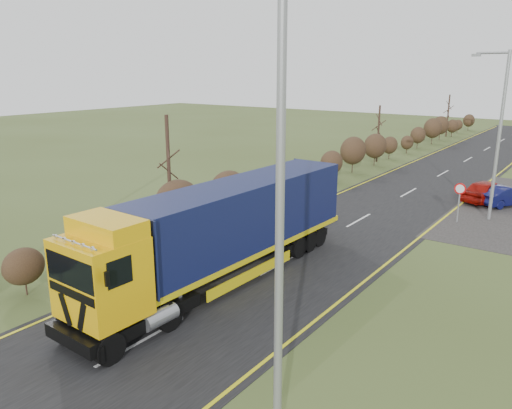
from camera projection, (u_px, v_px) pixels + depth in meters
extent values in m
plane|color=#404D21|center=(220.00, 298.00, 18.30)|extent=(160.00, 160.00, 0.00)
cube|color=black|center=(343.00, 229.00, 26.12)|extent=(8.00, 120.00, 0.02)
cube|color=#D0CB13|center=(283.00, 217.00, 28.20)|extent=(0.12, 116.00, 0.01)
cube|color=#D0CB13|center=(412.00, 243.00, 24.02)|extent=(0.12, 116.00, 0.01)
cube|color=silver|center=(136.00, 344.00, 15.16)|extent=(0.12, 3.00, 0.01)
cube|color=silver|center=(280.00, 264.00, 21.42)|extent=(0.12, 3.00, 0.01)
cube|color=silver|center=(359.00, 220.00, 27.67)|extent=(0.12, 3.00, 0.01)
cube|color=silver|center=(409.00, 192.00, 33.93)|extent=(0.12, 3.00, 0.01)
cube|color=silver|center=(443.00, 173.00, 40.19)|extent=(0.12, 3.00, 0.01)
cube|color=silver|center=(468.00, 159.00, 46.45)|extent=(0.12, 3.00, 0.01)
cube|color=silver|center=(487.00, 149.00, 52.70)|extent=(0.12, 3.00, 0.01)
cube|color=silver|center=(502.00, 140.00, 58.96)|extent=(0.12, 3.00, 0.01)
ellipsoid|color=#301D15|center=(23.00, 266.00, 18.27)|extent=(1.21, 1.57, 1.39)
ellipsoid|color=#301D15|center=(112.00, 230.00, 21.30)|extent=(1.58, 2.06, 1.82)
ellipsoid|color=#301D15|center=(178.00, 202.00, 24.33)|extent=(1.96, 2.55, 2.25)
ellipsoid|color=#301D15|center=(229.00, 189.00, 27.52)|extent=(1.83, 2.38, 2.10)
ellipsoid|color=#301D15|center=(270.00, 184.00, 30.71)|extent=(1.37, 1.78, 1.57)
ellipsoid|color=#301D15|center=(302.00, 176.00, 33.94)|extent=(1.20, 1.56, 1.38)
ellipsoid|color=#301D15|center=(332.00, 163.00, 36.91)|extent=(1.55, 2.02, 1.78)
ellipsoid|color=#301D15|center=(353.00, 151.00, 40.04)|extent=(1.95, 2.53, 2.24)
ellipsoid|color=#301D15|center=(375.00, 146.00, 43.08)|extent=(1.85, 2.41, 2.13)
ellipsoid|color=#301D15|center=(390.00, 145.00, 46.44)|extent=(1.40, 1.81, 1.61)
ellipsoid|color=#301D15|center=(407.00, 142.00, 49.48)|extent=(1.19, 1.55, 1.37)
ellipsoid|color=#301D15|center=(418.00, 135.00, 52.69)|extent=(1.52, 1.97, 1.75)
ellipsoid|color=#301D15|center=(433.00, 128.00, 55.54)|extent=(1.93, 2.51, 2.22)
ellipsoid|color=#301D15|center=(440.00, 125.00, 58.87)|extent=(1.88, 2.44, 2.16)
ellipsoid|color=#301D15|center=(452.00, 126.00, 61.91)|extent=(1.43, 1.85, 1.64)
ellipsoid|color=#301D15|center=(458.00, 125.00, 65.31)|extent=(1.19, 1.55, 1.37)
ellipsoid|color=#301D15|center=(469.00, 120.00, 68.14)|extent=(1.49, 1.93, 1.71)
cylinder|color=#34221A|center=(169.00, 177.00, 24.31)|extent=(0.18, 0.18, 6.05)
cylinder|color=#34221A|center=(378.00, 134.00, 44.78)|extent=(0.18, 0.18, 5.06)
cylinder|color=#34221A|center=(448.00, 116.00, 61.97)|extent=(0.18, 0.18, 5.15)
cube|color=black|center=(127.00, 313.00, 15.77)|extent=(2.35, 4.35, 0.42)
cube|color=#E6AA0A|center=(102.00, 277.00, 14.71)|extent=(2.39, 2.11, 2.43)
cube|color=black|center=(78.00, 342.00, 14.38)|extent=(2.34, 0.17, 0.51)
cube|color=black|center=(65.00, 309.00, 14.31)|extent=(0.56, 0.03, 1.00)
cube|color=black|center=(82.00, 317.00, 13.87)|extent=(0.56, 0.03, 1.00)
cube|color=black|center=(70.00, 271.00, 13.79)|extent=(2.19, 0.12, 0.89)
cube|color=black|center=(71.00, 294.00, 13.93)|extent=(2.15, 0.09, 0.26)
cube|color=#E6AA0A|center=(107.00, 227.00, 14.58)|extent=(2.37, 1.37, 0.52)
cylinder|color=silver|center=(74.00, 242.00, 13.75)|extent=(2.05, 0.11, 0.06)
cube|color=black|center=(49.00, 257.00, 14.70)|extent=(0.08, 0.12, 0.42)
cube|color=black|center=(107.00, 279.00, 13.19)|extent=(0.08, 0.12, 0.42)
cylinder|color=gray|center=(115.00, 299.00, 16.65)|extent=(0.55, 1.23, 0.52)
cylinder|color=gray|center=(160.00, 317.00, 15.44)|extent=(0.55, 1.23, 0.52)
cube|color=yellow|center=(243.00, 246.00, 20.38)|extent=(2.64, 11.82, 0.22)
cube|color=black|center=(243.00, 213.00, 20.02)|extent=(2.62, 11.44, 2.57)
cube|color=#0D1338|center=(314.00, 187.00, 24.49)|extent=(2.32, 0.12, 2.57)
cube|color=#0D1338|center=(132.00, 254.00, 15.55)|extent=(2.32, 0.12, 2.57)
cube|color=black|center=(289.00, 236.00, 23.30)|extent=(2.23, 3.42, 0.33)
cube|color=yellow|center=(208.00, 261.00, 20.46)|extent=(0.19, 5.13, 0.42)
cube|color=yellow|center=(252.00, 274.00, 19.17)|extent=(0.19, 5.13, 0.42)
cylinder|color=black|center=(68.00, 328.00, 15.20)|extent=(0.32, 0.98, 0.97)
cylinder|color=black|center=(109.00, 348.00, 14.09)|extent=(0.32, 0.98, 0.97)
cylinder|color=black|center=(128.00, 300.00, 17.02)|extent=(0.32, 0.98, 0.97)
cylinder|color=black|center=(169.00, 316.00, 15.91)|extent=(0.32, 0.98, 0.97)
cylinder|color=black|center=(262.00, 239.00, 23.23)|extent=(0.32, 0.98, 0.97)
cylinder|color=black|center=(298.00, 247.00, 22.12)|extent=(0.32, 0.98, 0.97)
cylinder|color=black|center=(273.00, 234.00, 23.96)|extent=(0.32, 0.98, 0.97)
cylinder|color=black|center=(308.00, 242.00, 22.85)|extent=(0.32, 0.98, 0.97)
cylinder|color=black|center=(284.00, 229.00, 24.69)|extent=(0.32, 0.98, 0.97)
cylinder|color=black|center=(318.00, 236.00, 23.58)|extent=(0.32, 0.98, 0.97)
imported|color=#930D07|center=(487.00, 191.00, 31.42)|extent=(2.71, 4.42, 1.40)
imported|color=#0A0C37|center=(507.00, 196.00, 30.58)|extent=(3.04, 3.86, 1.23)
cylinder|color=gray|center=(280.00, 234.00, 9.83)|extent=(0.18, 0.18, 9.92)
cylinder|color=gray|center=(499.00, 138.00, 26.72)|extent=(0.18, 0.18, 9.10)
cylinder|color=gray|center=(493.00, 53.00, 26.03)|extent=(1.62, 0.12, 0.12)
cube|color=gray|center=(476.00, 55.00, 26.51)|extent=(0.46, 0.18, 0.14)
cylinder|color=gray|center=(458.00, 206.00, 27.09)|extent=(0.08, 0.08, 1.91)
cylinder|color=red|center=(460.00, 189.00, 26.82)|extent=(0.61, 0.04, 0.61)
cylinder|color=white|center=(460.00, 189.00, 26.80)|extent=(0.46, 0.02, 0.46)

